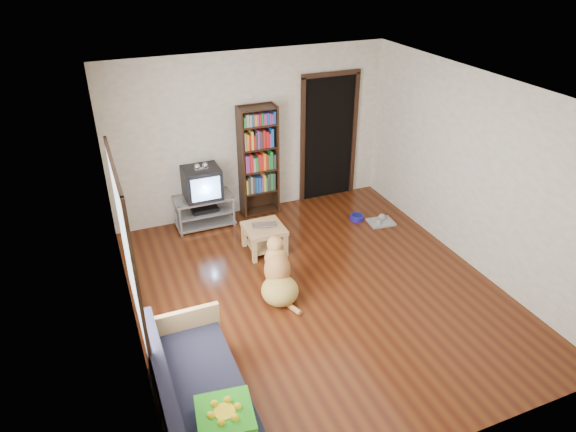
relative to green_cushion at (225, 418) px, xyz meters
name	(u,v)px	position (x,y,z in m)	size (l,w,h in m)	color
ground	(317,291)	(1.75, 1.87, -0.50)	(5.00, 5.00, 0.00)	#50240D
ceiling	(324,92)	(1.75, 1.87, 2.10)	(5.00, 5.00, 0.00)	white
wall_back	(251,135)	(1.75, 4.37, 0.80)	(4.50, 4.50, 0.00)	silver
wall_front	(459,338)	(1.75, -0.63, 0.80)	(4.50, 4.50, 0.00)	silver
wall_left	(122,241)	(-0.50, 1.87, 0.80)	(5.00, 5.00, 0.00)	silver
wall_right	(474,173)	(4.00, 1.87, 0.80)	(5.00, 5.00, 0.00)	silver
green_cushion	(225,418)	(0.00, 0.00, 0.00)	(0.47, 0.47, 0.16)	green
laptop	(265,227)	(1.46, 3.02, -0.08)	(0.35, 0.23, 0.03)	silver
dog_bowl	(357,217)	(3.16, 3.36, -0.46)	(0.22, 0.22, 0.08)	#1E1698
grey_rag	(381,222)	(3.46, 3.11, -0.48)	(0.40, 0.32, 0.03)	#9D9D9D
window	(127,248)	(-0.48, 1.37, 1.00)	(0.03, 1.46, 1.70)	white
doorway	(329,135)	(3.10, 4.35, 0.62)	(1.03, 0.05, 2.19)	black
tv_stand	(204,210)	(0.85, 4.12, -0.23)	(0.90, 0.45, 0.50)	#99999E
crt_tv	(201,182)	(0.85, 4.14, 0.24)	(0.55, 0.52, 0.58)	black
bookshelf	(258,156)	(1.80, 4.21, 0.50)	(0.60, 0.30, 1.80)	black
sofa	(199,400)	(-0.12, 0.49, -0.24)	(0.80, 1.80, 0.80)	tan
coffee_table	(264,234)	(1.46, 3.05, -0.22)	(0.55, 0.55, 0.40)	tan
dog	(278,276)	(1.27, 2.02, -0.22)	(0.57, 0.93, 0.75)	gold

